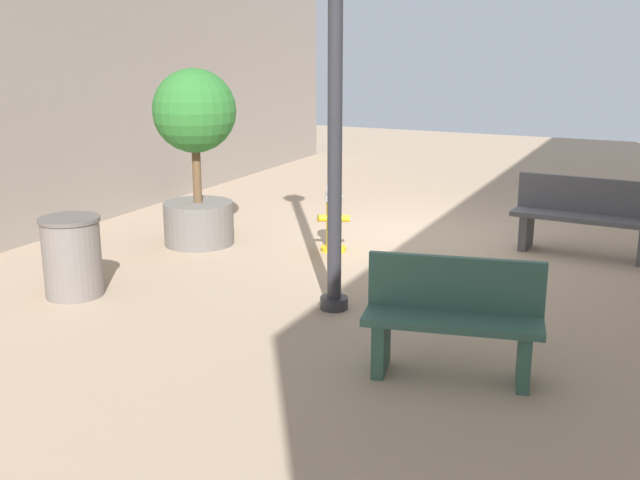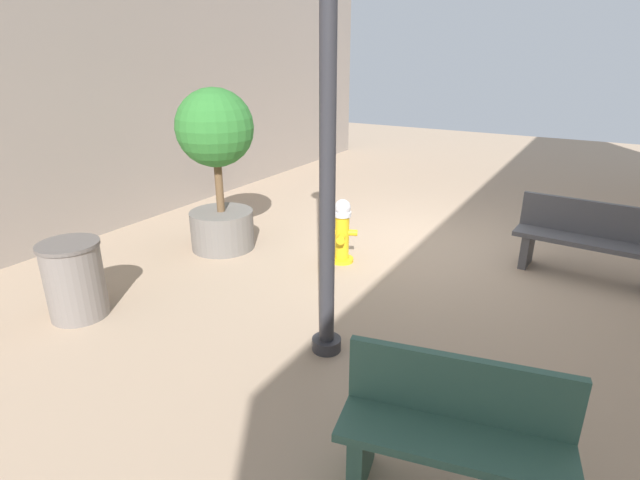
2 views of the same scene
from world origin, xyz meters
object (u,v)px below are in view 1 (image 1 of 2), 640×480
Objects in this scene: fire_hydrant at (334,217)px; planter_tree at (196,143)px; bench_far at (453,318)px; bench_near at (586,215)px; street_lamp at (335,18)px; trash_bin at (72,257)px.

planter_tree is at bearing 13.73° from fire_hydrant.
bench_far is at bearing 148.12° from planter_tree.
planter_tree reaches higher than bench_near.
planter_tree is (4.63, 1.61, 0.83)m from bench_near.
planter_tree is 0.49× the size of street_lamp.
planter_tree is at bearing -30.30° from street_lamp.
street_lamp is (1.49, -1.02, 2.32)m from bench_far.
fire_hydrant is at bearing 22.24° from bench_near.
fire_hydrant is 3.12m from bench_near.
planter_tree is at bearing 19.14° from bench_near.
bench_far is 4.13m from trash_bin.
bench_near reaches higher than fire_hydrant.
bench_far is at bearing 128.52° from fire_hydrant.
fire_hydrant is 3.19m from street_lamp.
trash_bin is at bearing 40.18° from bench_near.
street_lamp reaches higher than bench_near.
bench_near reaches higher than trash_bin.
trash_bin is at bearing 57.38° from fire_hydrant.
trash_bin is (4.64, 3.92, -0.08)m from bench_near.
fire_hydrant is 3.81m from bench_far.
bench_near is at bearing -160.86° from planter_tree.
street_lamp is 3.63m from trash_bin.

